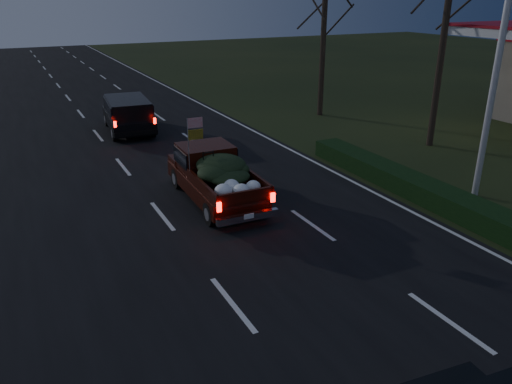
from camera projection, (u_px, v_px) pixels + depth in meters
name	position (u px, v px, depth m)	size (l,w,h in m)	color
ground	(232.00, 305.00, 10.49)	(120.00, 120.00, 0.00)	black
road_asphalt	(232.00, 304.00, 10.49)	(14.00, 120.00, 0.02)	black
hedge_row	(414.00, 186.00, 16.14)	(1.00, 10.00, 0.60)	black
light_pole	(506.00, 17.00, 14.10)	(0.50, 0.90, 9.16)	silver
bare_tree_far	(325.00, 12.00, 24.98)	(3.60, 3.60, 7.00)	black
pickup_truck	(215.00, 173.00, 15.48)	(1.90, 4.65, 2.41)	#340E07
lead_suv	(128.00, 112.00, 23.20)	(2.27, 4.64, 1.29)	black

